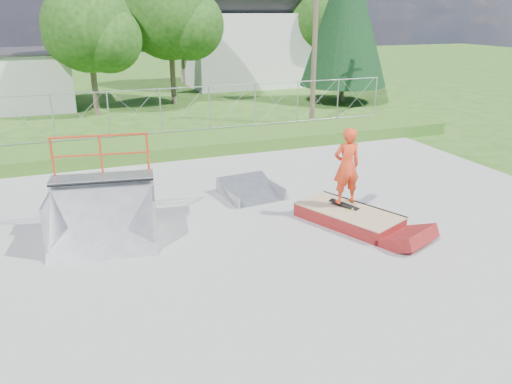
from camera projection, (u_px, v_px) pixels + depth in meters
ground at (253, 258)px, 11.05m from camera, size 120.00×120.00×0.00m
concrete_pad at (253, 257)px, 11.04m from camera, size 20.00×16.00×0.04m
grass_berm at (167, 145)px, 19.31m from camera, size 24.00×3.00×0.50m
grind_box at (348, 217)px, 12.73m from camera, size 2.21×2.92×0.39m
quarter_pipe at (101, 196)px, 11.32m from camera, size 2.67×2.36×2.38m
flat_bank_ramp at (251, 190)px, 14.54m from camera, size 1.69×1.78×0.47m
skateboard at (344, 205)px, 12.87m from camera, size 0.64×0.78×0.13m
skater at (347, 169)px, 12.53m from camera, size 0.74×0.51×1.96m
chain_link_fence at (161, 111)px, 19.79m from camera, size 20.00×0.06×1.80m
gable_house at (244, 30)px, 35.58m from camera, size 8.40×6.08×8.94m
utility_pole at (315, 38)px, 22.72m from camera, size 0.24×0.24×8.00m
tree_left_near at (94, 30)px, 24.68m from camera, size 4.76×4.48×6.65m
tree_center at (175, 17)px, 27.72m from camera, size 5.44×5.12×7.60m
tree_right_far at (324, 20)px, 35.18m from camera, size 5.10×4.80×7.12m
tree_back_mid at (186, 33)px, 36.02m from camera, size 4.08×3.84×5.70m
conifer_tree at (346, 13)px, 28.26m from camera, size 5.04×5.04×9.10m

